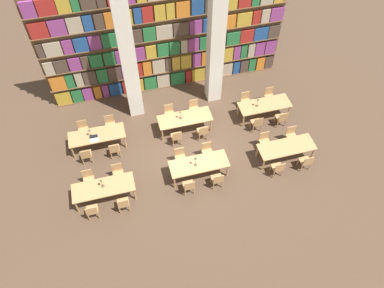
# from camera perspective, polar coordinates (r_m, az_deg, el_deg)

# --- Properties ---
(ground_plane) EXTENTS (40.00, 40.00, 0.00)m
(ground_plane) POSITION_cam_1_polar(r_m,az_deg,el_deg) (15.80, -0.11, -1.19)
(ground_plane) COLOR #4C3828
(bookshelf_bank) EXTENTS (10.83, 0.35, 5.50)m
(bookshelf_bank) POSITION_cam_1_polar(r_m,az_deg,el_deg) (16.91, -3.96, 15.55)
(bookshelf_bank) COLOR brown
(bookshelf_bank) RESTS_ON ground_plane
(pillar_left) EXTENTS (0.62, 0.62, 6.00)m
(pillar_left) POSITION_cam_1_polar(r_m,az_deg,el_deg) (15.52, -9.72, 12.71)
(pillar_left) COLOR silver
(pillar_left) RESTS_ON ground_plane
(pillar_center) EXTENTS (0.62, 0.62, 6.00)m
(pillar_center) POSITION_cam_1_polar(r_m,az_deg,el_deg) (16.07, 3.63, 14.95)
(pillar_center) COLOR silver
(pillar_center) RESTS_ON ground_plane
(reading_table_0) EXTENTS (2.31, 0.86, 0.76)m
(reading_table_0) POSITION_cam_1_polar(r_m,az_deg,el_deg) (14.38, -13.34, -6.57)
(reading_table_0) COLOR tan
(reading_table_0) RESTS_ON ground_plane
(chair_0) EXTENTS (0.42, 0.40, 0.88)m
(chair_0) POSITION_cam_1_polar(r_m,az_deg,el_deg) (14.24, -14.98, -9.79)
(chair_0) COLOR tan
(chair_0) RESTS_ON ground_plane
(chair_1) EXTENTS (0.42, 0.40, 0.88)m
(chair_1) POSITION_cam_1_polar(r_m,az_deg,el_deg) (15.01, -15.48, -5.11)
(chair_1) COLOR tan
(chair_1) RESTS_ON ground_plane
(chair_2) EXTENTS (0.42, 0.40, 0.88)m
(chair_2) POSITION_cam_1_polar(r_m,az_deg,el_deg) (14.13, -10.42, -8.93)
(chair_2) COLOR tan
(chair_2) RESTS_ON ground_plane
(chair_3) EXTENTS (0.42, 0.40, 0.88)m
(chair_3) POSITION_cam_1_polar(r_m,az_deg,el_deg) (14.91, -11.21, -4.26)
(chair_3) COLOR tan
(chair_3) RESTS_ON ground_plane
(desk_lamp_0) EXTENTS (0.14, 0.14, 0.43)m
(desk_lamp_0) POSITION_cam_1_polar(r_m,az_deg,el_deg) (14.10, -13.64, -5.64)
(desk_lamp_0) COLOR brown
(desk_lamp_0) RESTS_ON reading_table_0
(reading_table_1) EXTENTS (2.31, 0.86, 0.76)m
(reading_table_1) POSITION_cam_1_polar(r_m,az_deg,el_deg) (14.59, 1.08, -3.16)
(reading_table_1) COLOR tan
(reading_table_1) RESTS_ON ground_plane
(chair_4) EXTENTS (0.42, 0.40, 0.88)m
(chair_4) POSITION_cam_1_polar(r_m,az_deg,el_deg) (14.29, -0.47, -6.39)
(chair_4) COLOR tan
(chair_4) RESTS_ON ground_plane
(chair_5) EXTENTS (0.42, 0.40, 0.88)m
(chair_5) POSITION_cam_1_polar(r_m,az_deg,el_deg) (15.07, -1.82, -1.92)
(chair_5) COLOR tan
(chair_5) RESTS_ON ground_plane
(chair_6) EXTENTS (0.42, 0.40, 0.88)m
(chair_6) POSITION_cam_1_polar(r_m,az_deg,el_deg) (14.48, 3.90, -5.41)
(chair_6) COLOR tan
(chair_6) RESTS_ON ground_plane
(chair_7) EXTENTS (0.42, 0.40, 0.88)m
(chair_7) POSITION_cam_1_polar(r_m,az_deg,el_deg) (15.25, 2.32, -1.05)
(chair_7) COLOR tan
(chair_7) RESTS_ON ground_plane
(desk_lamp_1) EXTENTS (0.14, 0.14, 0.50)m
(desk_lamp_1) POSITION_cam_1_polar(r_m,az_deg,el_deg) (14.20, 0.57, -2.46)
(desk_lamp_1) COLOR brown
(desk_lamp_1) RESTS_ON reading_table_1
(reading_table_2) EXTENTS (2.31, 0.86, 0.76)m
(reading_table_2) POSITION_cam_1_polar(r_m,az_deg,el_deg) (15.55, 14.19, -0.55)
(reading_table_2) COLOR tan
(reading_table_2) RESTS_ON ground_plane
(chair_8) EXTENTS (0.42, 0.40, 0.88)m
(chair_8) POSITION_cam_1_polar(r_m,az_deg,el_deg) (15.13, 12.97, -3.58)
(chair_8) COLOR tan
(chair_8) RESTS_ON ground_plane
(chair_9) EXTENTS (0.42, 0.40, 0.88)m
(chair_9) POSITION_cam_1_polar(r_m,az_deg,el_deg) (15.86, 11.00, 0.51)
(chair_9) COLOR tan
(chair_9) RESTS_ON ground_plane
(chair_10) EXTENTS (0.42, 0.40, 0.88)m
(chair_10) POSITION_cam_1_polar(r_m,az_deg,el_deg) (15.60, 16.98, -2.58)
(chair_10) COLOR tan
(chair_10) RESTS_ON ground_plane
(chair_11) EXTENTS (0.42, 0.40, 0.88)m
(chair_11) POSITION_cam_1_polar(r_m,az_deg,el_deg) (16.30, 14.88, 1.35)
(chair_11) COLOR tan
(chair_11) RESTS_ON ground_plane
(reading_table_3) EXTENTS (2.31, 0.86, 0.76)m
(reading_table_3) POSITION_cam_1_polar(r_m,az_deg,el_deg) (15.95, -14.28, 1.21)
(reading_table_3) COLOR tan
(reading_table_3) RESTS_ON ground_plane
(chair_12) EXTENTS (0.42, 0.40, 0.88)m
(chair_12) POSITION_cam_1_polar(r_m,az_deg,el_deg) (15.71, -15.83, -1.61)
(chair_12) COLOR tan
(chair_12) RESTS_ON ground_plane
(chair_13) EXTENTS (0.42, 0.40, 0.88)m
(chair_13) POSITION_cam_1_polar(r_m,az_deg,el_deg) (16.63, -16.24, 2.22)
(chair_13) COLOR tan
(chair_13) RESTS_ON ground_plane
(chair_14) EXTENTS (0.42, 0.40, 0.88)m
(chair_14) POSITION_cam_1_polar(r_m,az_deg,el_deg) (15.61, -11.73, -0.78)
(chair_14) COLOR tan
(chair_14) RESTS_ON ground_plane
(chair_15) EXTENTS (0.42, 0.40, 0.88)m
(chair_15) POSITION_cam_1_polar(r_m,az_deg,el_deg) (16.54, -12.37, 3.03)
(chair_15) COLOR tan
(chair_15) RESTS_ON ground_plane
(desk_lamp_2) EXTENTS (0.14, 0.14, 0.42)m
(desk_lamp_2) POSITION_cam_1_polar(r_m,az_deg,el_deg) (15.70, -15.34, 1.84)
(desk_lamp_2) COLOR brown
(desk_lamp_2) RESTS_ON reading_table_3
(laptop) EXTENTS (0.32, 0.22, 0.21)m
(laptop) POSITION_cam_1_polar(r_m,az_deg,el_deg) (15.72, -14.67, 0.76)
(laptop) COLOR silver
(laptop) RESTS_ON reading_table_3
(reading_table_4) EXTENTS (2.31, 0.86, 0.76)m
(reading_table_4) POSITION_cam_1_polar(r_m,az_deg,el_deg) (16.08, -1.11, 3.85)
(reading_table_4) COLOR tan
(reading_table_4) RESTS_ON ground_plane
(chair_16) EXTENTS (0.42, 0.40, 0.88)m
(chair_16) POSITION_cam_1_polar(r_m,az_deg,el_deg) (15.71, -2.35, 1.10)
(chair_16) COLOR tan
(chair_16) RESTS_ON ground_plane
(chair_17) EXTENTS (0.42, 0.40, 0.88)m
(chair_17) POSITION_cam_1_polar(r_m,az_deg,el_deg) (16.63, -3.48, 4.79)
(chair_17) COLOR tan
(chair_17) RESTS_ON ground_plane
(chair_18) EXTENTS (0.42, 0.40, 0.88)m
(chair_18) POSITION_cam_1_polar(r_m,az_deg,el_deg) (15.88, 1.66, 1.92)
(chair_18) COLOR tan
(chair_18) RESTS_ON ground_plane
(chair_19) EXTENTS (0.42, 0.40, 0.88)m
(chair_19) POSITION_cam_1_polar(r_m,az_deg,el_deg) (16.80, 0.33, 5.52)
(chair_19) COLOR tan
(chair_19) RESTS_ON ground_plane
(desk_lamp_3) EXTENTS (0.14, 0.14, 0.44)m
(desk_lamp_3) POSITION_cam_1_polar(r_m,az_deg,el_deg) (15.79, -1.78, 4.66)
(desk_lamp_3) COLOR brown
(desk_lamp_3) RESTS_ON reading_table_4
(reading_table_5) EXTENTS (2.31, 0.86, 0.76)m
(reading_table_5) POSITION_cam_1_polar(r_m,az_deg,el_deg) (16.92, 10.99, 5.77)
(reading_table_5) COLOR tan
(reading_table_5) RESTS_ON ground_plane
(chair_20) EXTENTS (0.42, 0.40, 0.88)m
(chair_20) POSITION_cam_1_polar(r_m,az_deg,el_deg) (16.43, 9.87, 3.18)
(chair_20) COLOR tan
(chair_20) RESTS_ON ground_plane
(chair_21) EXTENTS (0.42, 0.40, 0.88)m
(chair_21) POSITION_cam_1_polar(r_m,az_deg,el_deg) (17.31, 8.19, 6.63)
(chair_21) COLOR tan
(chair_21) RESTS_ON ground_plane
(chair_22) EXTENTS (0.42, 0.40, 0.88)m
(chair_22) POSITION_cam_1_polar(r_m,az_deg,el_deg) (16.85, 13.48, 3.88)
(chair_22) COLOR tan
(chair_22) RESTS_ON ground_plane
(chair_23) EXTENTS (0.42, 0.40, 0.88)m
(chair_23) POSITION_cam_1_polar(r_m,az_deg,el_deg) (17.70, 11.68, 7.23)
(chair_23) COLOR tan
(chair_23) RESTS_ON ground_plane
(desk_lamp_4) EXTENTS (0.14, 0.14, 0.44)m
(desk_lamp_4) POSITION_cam_1_polar(r_m,az_deg,el_deg) (16.52, 10.00, 6.43)
(desk_lamp_4) COLOR brown
(desk_lamp_4) RESTS_ON reading_table_5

